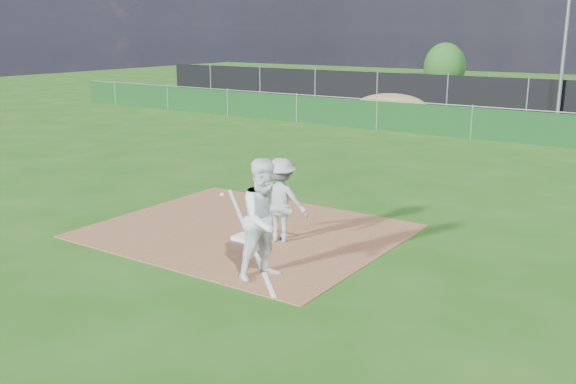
# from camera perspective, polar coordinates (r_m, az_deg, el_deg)

# --- Properties ---
(ground) EXTENTS (90.00, 90.00, 0.00)m
(ground) POSITION_cam_1_polar(r_m,az_deg,el_deg) (21.01, 11.52, 2.78)
(ground) COLOR #1C4C10
(ground) RESTS_ON ground
(infield_dirt) EXTENTS (6.00, 5.00, 0.02)m
(infield_dirt) POSITION_cam_1_polar(r_m,az_deg,el_deg) (13.41, -3.73, -3.48)
(infield_dirt) COLOR brown
(infield_dirt) RESTS_ON ground
(foul_line) EXTENTS (5.01, 5.01, 0.01)m
(foul_line) POSITION_cam_1_polar(r_m,az_deg,el_deg) (13.40, -3.73, -3.41)
(foul_line) COLOR white
(foul_line) RESTS_ON infield_dirt
(green_fence) EXTENTS (44.00, 0.05, 1.20)m
(green_fence) POSITION_cam_1_polar(r_m,az_deg,el_deg) (25.54, 16.00, 5.89)
(green_fence) COLOR #0F3714
(green_fence) RESTS_ON ground
(dirt_mound) EXTENTS (3.38, 2.60, 1.17)m
(dirt_mound) POSITION_cam_1_polar(r_m,az_deg,el_deg) (30.61, 9.18, 7.55)
(dirt_mound) COLOR olive
(dirt_mound) RESTS_ON ground
(black_fence) EXTENTS (46.00, 0.04, 1.80)m
(black_fence) POSITION_cam_1_polar(r_m,az_deg,el_deg) (33.15, 20.51, 7.89)
(black_fence) COLOR black
(black_fence) RESTS_ON ground
(parking_lot) EXTENTS (46.00, 9.00, 0.01)m
(parking_lot) POSITION_cam_1_polar(r_m,az_deg,el_deg) (38.09, 22.26, 7.09)
(parking_lot) COLOR black
(parking_lot) RESTS_ON ground
(light_pole) EXTENTS (0.16, 0.16, 8.00)m
(light_pole) POSITION_cam_1_polar(r_m,az_deg,el_deg) (32.38, 23.49, 13.00)
(light_pole) COLOR slate
(light_pole) RESTS_ON ground
(first_base) EXTENTS (0.38, 0.38, 0.08)m
(first_base) POSITION_cam_1_polar(r_m,az_deg,el_deg) (12.85, -3.95, -4.05)
(first_base) COLOR white
(first_base) RESTS_ON infield_dirt
(play_at_first) EXTENTS (1.86, 0.83, 1.66)m
(play_at_first) POSITION_cam_1_polar(r_m,az_deg,el_deg) (12.53, -0.61, -0.72)
(play_at_first) COLOR #A9A9AB
(play_at_first) RESTS_ON infield_dirt
(runner) EXTENTS (1.07, 1.21, 2.05)m
(runner) POSITION_cam_1_polar(r_m,az_deg,el_deg) (10.66, -1.97, -2.44)
(runner) COLOR white
(runner) RESTS_ON ground
(car_left) EXTENTS (5.06, 2.54, 1.65)m
(car_left) POSITION_cam_1_polar(r_m,az_deg,el_deg) (39.03, 11.89, 9.22)
(car_left) COLOR #ACB0B4
(car_left) RESTS_ON parking_lot
(car_mid) EXTENTS (4.42, 2.93, 1.38)m
(car_mid) POSITION_cam_1_polar(r_m,az_deg,el_deg) (37.65, 22.94, 8.02)
(car_mid) COLOR black
(car_mid) RESTS_ON parking_lot
(tree_left) EXTENTS (2.72, 2.72, 3.23)m
(tree_left) POSITION_cam_1_polar(r_m,az_deg,el_deg) (44.21, 13.75, 10.76)
(tree_left) COLOR #382316
(tree_left) RESTS_ON ground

